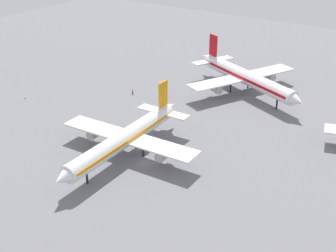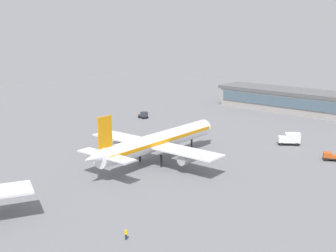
% 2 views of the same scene
% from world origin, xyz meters
% --- Properties ---
extents(ground, '(288.00, 288.00, 0.00)m').
position_xyz_m(ground, '(0.00, 0.00, 0.00)').
color(ground, slate).
extents(airplane_taxiing, '(35.01, 43.74, 13.32)m').
position_xyz_m(airplane_taxiing, '(-5.16, -0.54, 4.84)').
color(airplane_taxiing, white).
rests_on(airplane_taxiing, ground).
extents(airplane_distant, '(43.47, 36.11, 14.15)m').
position_xyz_m(airplane_distant, '(0.62, 50.65, 5.15)').
color(airplane_distant, white).
rests_on(airplane_distant, ground).
extents(ground_crew_worker, '(0.58, 0.39, 1.67)m').
position_xyz_m(ground_crew_worker, '(-27.31, 30.96, 0.85)').
color(ground_crew_worker, '#1E2338').
rests_on(ground_crew_worker, ground).
extents(safety_cone_near_gate, '(0.44, 0.44, 0.60)m').
position_xyz_m(safety_cone_near_gate, '(-51.55, 10.09, 0.30)').
color(safety_cone_near_gate, '#EA590C').
rests_on(safety_cone_near_gate, ground).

